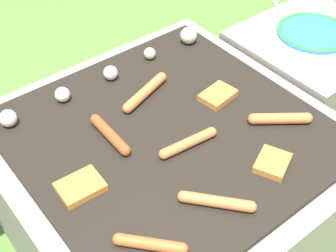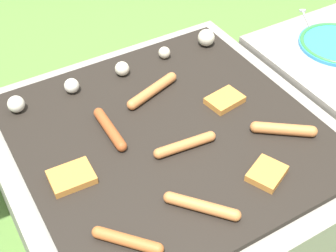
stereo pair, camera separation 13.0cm
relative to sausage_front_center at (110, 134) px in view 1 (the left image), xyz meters
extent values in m
plane|color=#567F38|center=(0.14, -0.08, -0.47)|extent=(14.00, 14.00, 0.00)
cube|color=gray|center=(0.14, -0.08, -0.25)|extent=(0.92, 0.92, 0.44)
cube|color=black|center=(0.14, -0.08, -0.02)|extent=(0.81, 0.81, 0.02)
cube|color=gray|center=(0.87, -0.02, -0.24)|extent=(0.51, 0.48, 0.45)
cylinder|color=#C6753D|center=(0.19, 0.09, 0.00)|extent=(0.18, 0.09, 0.03)
sphere|color=#C6753D|center=(0.10, 0.06, 0.00)|extent=(0.03, 0.03, 0.03)
sphere|color=#C6753D|center=(0.27, 0.12, 0.00)|extent=(0.03, 0.03, 0.03)
cylinder|color=#C6753D|center=(0.15, -0.16, 0.00)|extent=(0.16, 0.04, 0.03)
sphere|color=#C6753D|center=(0.07, -0.15, 0.00)|extent=(0.03, 0.03, 0.03)
sphere|color=#C6753D|center=(0.23, -0.17, 0.00)|extent=(0.03, 0.03, 0.03)
cylinder|color=#C6753D|center=(0.42, -0.25, 0.00)|extent=(0.14, 0.12, 0.03)
sphere|color=#C6753D|center=(0.36, -0.20, 0.00)|extent=(0.03, 0.03, 0.03)
sphere|color=#C6753D|center=(0.48, -0.30, 0.00)|extent=(0.03, 0.03, 0.03)
cylinder|color=#C6753D|center=(0.07, -0.35, 0.00)|extent=(0.13, 0.14, 0.03)
sphere|color=#C6753D|center=(0.13, -0.41, 0.00)|extent=(0.03, 0.03, 0.03)
sphere|color=#C6753D|center=(0.02, -0.29, 0.00)|extent=(0.03, 0.03, 0.03)
cylinder|color=#A34C23|center=(0.00, 0.00, 0.00)|extent=(0.03, 0.16, 0.03)
sphere|color=#A34C23|center=(0.00, 0.08, 0.00)|extent=(0.03, 0.03, 0.03)
sphere|color=#A34C23|center=(0.00, -0.08, 0.00)|extent=(0.03, 0.03, 0.03)
cylinder|color=#B7602D|center=(-0.12, -0.35, 0.00)|extent=(0.12, 0.13, 0.03)
sphere|color=#B7602D|center=(-0.17, -0.29, 0.00)|extent=(0.03, 0.03, 0.03)
sphere|color=#B7602D|center=(-0.07, -0.40, 0.00)|extent=(0.03, 0.03, 0.03)
cube|color=#D18438|center=(0.35, -0.06, -0.01)|extent=(0.12, 0.09, 0.02)
cube|color=#D18438|center=(-0.16, -0.11, -0.01)|extent=(0.11, 0.09, 0.02)
cube|color=#D18438|center=(0.28, -0.35, -0.01)|extent=(0.12, 0.11, 0.02)
sphere|color=silver|center=(-0.19, 0.23, 0.01)|extent=(0.05, 0.05, 0.05)
sphere|color=silver|center=(-0.02, 0.23, 0.01)|extent=(0.05, 0.05, 0.05)
sphere|color=beige|center=(0.15, 0.23, 0.01)|extent=(0.05, 0.05, 0.05)
sphere|color=beige|center=(0.32, 0.24, 0.00)|extent=(0.04, 0.04, 0.04)
sphere|color=beige|center=(0.48, 0.23, 0.01)|extent=(0.06, 0.06, 0.06)
cylinder|color=#338CCC|center=(0.87, -0.01, -0.01)|extent=(0.27, 0.27, 0.01)
torus|color=#338C3F|center=(0.87, -0.01, 0.00)|extent=(0.26, 0.26, 0.01)
cylinder|color=silver|center=(0.88, 0.14, -0.01)|extent=(0.11, 0.19, 0.01)
cube|color=silver|center=(0.93, 0.23, -0.01)|extent=(0.02, 0.02, 0.01)
camera|label=1|loc=(-0.45, -0.82, 0.90)|focal=50.00mm
camera|label=2|loc=(-0.34, -0.90, 0.90)|focal=50.00mm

